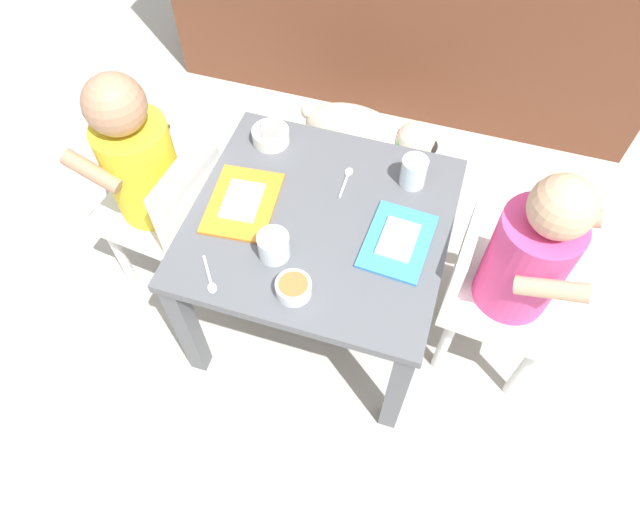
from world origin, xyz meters
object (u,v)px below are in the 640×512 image
Objects in this scene: cereal_bowl_right_side at (271,135)px; water_cup_left at (274,247)px; dining_table at (320,237)px; spoon_by_right_tray at (346,179)px; food_tray_right at (398,241)px; water_cup_right at (413,173)px; seated_child_right at (521,261)px; dog at (363,137)px; spoon_by_left_tray at (210,278)px; food_tray_left at (243,202)px; seated_child_left at (145,169)px; cereal_bowl_left_side at (294,288)px.

water_cup_left is at bearing -68.70° from cereal_bowl_right_side.
spoon_by_right_tray is at bearing 79.07° from dining_table.
water_cup_right is at bearing 92.37° from food_tray_right.
seated_child_right reaches higher than dog.
dining_table is at bearing 52.16° from spoon_by_left_tray.
food_tray_left is 0.37m from food_tray_right.
seated_child_left is 0.49m from spoon_by_right_tray.
spoon_by_left_tray is at bearing -119.39° from spoon_by_right_tray.
food_tray_left reaches higher than dog.
food_tray_left is 0.21m from cereal_bowl_right_side.
food_tray_left is at bearing 135.07° from cereal_bowl_left_side.
seated_child_right reaches higher than water_cup_right.
water_cup_right is (0.36, 0.18, 0.03)m from food_tray_left.
cereal_bowl_left_side reaches higher than food_tray_left.
cereal_bowl_right_side is 0.94× the size of spoon_by_right_tray.
dining_table is 7.74× the size of cereal_bowl_left_side.
water_cup_left is at bearing 43.03° from spoon_by_left_tray.
seated_child_right is 9.09× the size of cereal_bowl_left_side.
water_cup_right reaches higher than cereal_bowl_right_side.
cereal_bowl_left_side is at bearing -63.85° from cereal_bowl_right_side.
dog is 4.80× the size of cereal_bowl_right_side.
seated_child_right is 9.92× the size of water_cup_left.
cereal_bowl_right_side is at bearing 111.30° from water_cup_left.
food_tray_left is at bearing 137.04° from water_cup_left.
dining_table is at bearing -100.93° from spoon_by_right_tray.
dining_table is at bearing -87.64° from dog.
spoon_by_right_tray is at bearing 34.28° from food_tray_left.
seated_child_left is 1.57× the size of dog.
food_tray_left is 0.41m from water_cup_right.
water_cup_right reaches higher than dog.
seated_child_left reaches higher than spoon_by_right_tray.
seated_child_right is (0.91, 0.01, -0.01)m from seated_child_left.
dog is at bearing 133.51° from seated_child_right.
cereal_bowl_right_side is (-0.17, -0.33, 0.26)m from dog.
water_cup_left is 0.35m from cereal_bowl_right_side.
seated_child_left is at bearing 172.93° from food_tray_left.
spoon_by_right_tray is at bearing -165.62° from water_cup_right.
water_cup_left is 0.11m from cereal_bowl_left_side.
seated_child_left is (-0.46, 0.02, 0.07)m from dining_table.
food_tray_right is at bearing 30.60° from spoon_by_left_tray.
food_tray_right is 0.42m from spoon_by_left_tray.
seated_child_right reaches higher than water_cup_left.
cereal_bowl_right_side is at bearing 175.31° from water_cup_right.
seated_child_left reaches higher than dog.
food_tray_left is at bearing -7.07° from seated_child_left.
food_tray_left is 1.10× the size of food_tray_right.
seated_child_left is 0.71m from dog.
water_cup_right is at bearing 153.00° from seated_child_right.
cereal_bowl_left_side is at bearing -114.73° from water_cup_right.
dining_table is 0.84× the size of seated_child_left.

